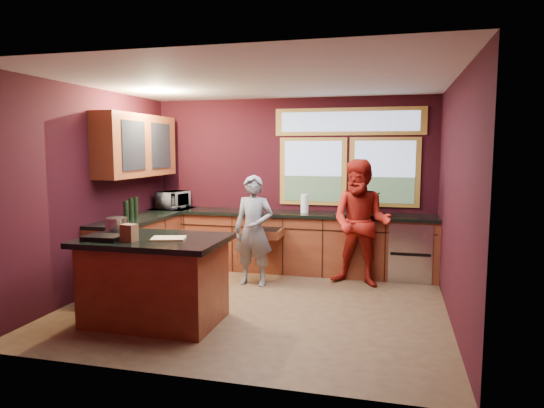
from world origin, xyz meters
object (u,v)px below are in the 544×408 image
at_px(island, 155,279).
at_px(person_grey, 254,230).
at_px(stock_pot, 116,225).
at_px(person_red, 361,223).
at_px(cutting_board, 169,238).

bearing_deg(island, person_grey, 69.25).
bearing_deg(stock_pot, person_grey, 52.25).
bearing_deg(person_grey, stock_pot, -124.98).
relative_size(island, person_red, 0.88).
xyz_separation_m(island, person_red, (2.09, 2.02, 0.40)).
xyz_separation_m(person_red, stock_pot, (-2.64, -1.87, 0.15)).
distance_m(person_red, stock_pot, 3.24).
xyz_separation_m(island, cutting_board, (0.20, -0.05, 0.48)).
relative_size(person_grey, cutting_board, 4.41).
bearing_deg(island, person_red, 44.03).
bearing_deg(stock_pot, cutting_board, -14.93).
bearing_deg(person_red, stock_pot, -132.85).
height_order(person_grey, person_red, person_red).
bearing_deg(cutting_board, person_grey, 75.83).
height_order(person_red, cutting_board, person_red).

